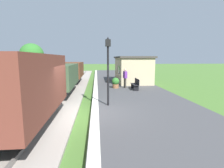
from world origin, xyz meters
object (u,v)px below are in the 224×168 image
Objects in this scene: freight_train at (56,77)px; bench_near_hut at (136,84)px; person_waiting at (125,77)px; lamp_post_near at (108,59)px; station_hut at (132,69)px; tree_field_left at (32,55)px; potted_planter at (116,83)px.

freight_train reaches higher than bench_near_hut.
lamp_post_near reaches higher than person_waiting.
lamp_post_near is at bearing -109.35° from station_hut.
bench_near_hut is 0.32× the size of tree_field_left.
potted_planter is at bearing -121.02° from station_hut.
lamp_post_near is (-1.87, -5.64, 1.62)m from person_waiting.
bench_near_hut is 1.28m from person_waiting.
freight_train is at bearing -62.67° from tree_field_left.
lamp_post_near reaches higher than potted_planter.
person_waiting is 12.92m from tree_field_left.
person_waiting is (5.39, 2.26, -0.32)m from freight_train.
station_hut is 12.46m from tree_field_left.
person_waiting is 1.87× the size of potted_planter.
potted_planter is at bearing -15.27° from person_waiting.
bench_near_hut is (6.12, 1.31, -0.78)m from freight_train.
tree_field_left is (-9.54, 7.44, 2.48)m from potted_planter.
potted_planter reaches higher than bench_near_hut.
potted_planter is (-0.84, -0.04, -0.46)m from person_waiting.
bench_near_hut is at bearing 60.95° from lamp_post_near.
person_waiting is 0.96m from potted_planter.
potted_planter is at bearing 149.97° from bench_near_hut.
bench_near_hut is 0.41× the size of lamp_post_near.
station_hut is 6.33× the size of potted_planter.
freight_train is 21.18× the size of potted_planter.
person_waiting is at bearing -35.48° from tree_field_left.
person_waiting is at bearing 127.62° from bench_near_hut.
bench_near_hut is at bearing -30.03° from potted_planter.
station_hut is (6.80, 5.96, 0.15)m from freight_train.
person_waiting is (-1.41, -3.70, -0.47)m from station_hut.
bench_near_hut is at bearing 109.81° from person_waiting.
freight_train is at bearing -153.95° from potted_planter.
person_waiting is at bearing 22.74° from freight_train.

